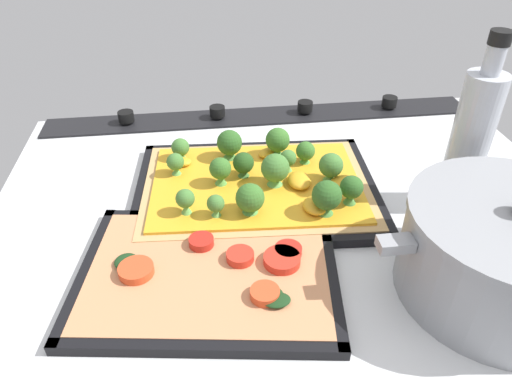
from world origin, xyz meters
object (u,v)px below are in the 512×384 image
baking_tray_front (256,191)px  oil_bottle (469,138)px  broccoli_pizza (262,180)px  veggie_pizza_back (211,270)px  baking_tray_back (209,275)px  cooking_pot (506,253)px

baking_tray_front → oil_bottle: size_ratio=1.49×
broccoli_pizza → veggie_pizza_back: (8.03, 15.87, -1.19)cm
baking_tray_front → oil_bottle: 29.06cm
baking_tray_back → oil_bottle: 37.30cm
baking_tray_front → oil_bottle: (-26.85, 5.49, 9.67)cm
baking_tray_front → baking_tray_back: size_ratio=1.11×
veggie_pizza_back → cooking_pot: (-30.98, 5.88, 4.29)cm
baking_tray_back → veggie_pizza_back: size_ratio=1.09×
baking_tray_back → cooking_pot: bearing=169.3°
baking_tray_front → veggie_pizza_back: (7.28, 16.02, 0.73)cm
oil_bottle → baking_tray_back: bearing=16.9°
baking_tray_front → cooking_pot: (-23.70, 21.90, 5.02)cm
veggie_pizza_back → oil_bottle: bearing=-162.9°
broccoli_pizza → oil_bottle: oil_bottle is taller
veggie_pizza_back → cooking_pot: 31.82cm
broccoli_pizza → veggie_pizza_back: 17.83cm
baking_tray_front → veggie_pizza_back: veggie_pizza_back is taller
oil_bottle → cooking_pot: bearing=79.1°
cooking_pot → oil_bottle: oil_bottle is taller
veggie_pizza_back → cooking_pot: cooking_pot is taller
veggie_pizza_back → oil_bottle: (-34.13, -10.53, 8.93)cm
cooking_pot → broccoli_pizza: bearing=-43.5°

